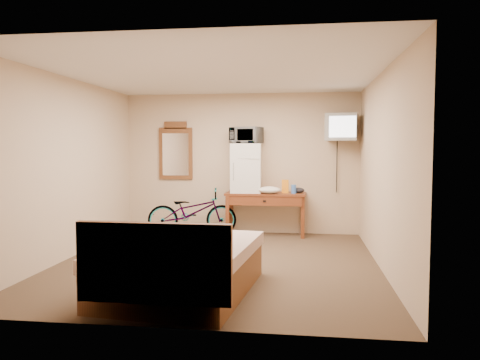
# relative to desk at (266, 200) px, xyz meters

# --- Properties ---
(room) EXTENTS (4.60, 4.64, 2.50)m
(room) POSITION_rel_desk_xyz_m (-0.47, -2.00, 0.62)
(room) COLOR #3E2D1F
(room) RESTS_ON ground
(desk) EXTENTS (1.40, 0.57, 0.75)m
(desk) POSITION_rel_desk_xyz_m (0.00, 0.00, 0.00)
(desk) COLOR brown
(desk) RESTS_ON floor
(mini_fridge) EXTENTS (0.55, 0.53, 0.86)m
(mini_fridge) POSITION_rel_desk_xyz_m (-0.35, 0.06, 0.54)
(mini_fridge) COLOR white
(mini_fridge) RESTS_ON desk
(microwave) EXTENTS (0.60, 0.49, 0.29)m
(microwave) POSITION_rel_desk_xyz_m (-0.35, 0.06, 1.12)
(microwave) COLOR white
(microwave) RESTS_ON mini_fridge
(snack_bag) EXTENTS (0.12, 0.07, 0.23)m
(snack_bag) POSITION_rel_desk_xyz_m (0.34, 0.02, 0.23)
(snack_bag) COLOR orange
(snack_bag) RESTS_ON desk
(blue_cup) EXTENTS (0.09, 0.09, 0.15)m
(blue_cup) POSITION_rel_desk_xyz_m (0.49, -0.04, 0.19)
(blue_cup) COLOR #3A6CC6
(blue_cup) RESTS_ON desk
(cloth_cream) EXTENTS (0.39, 0.30, 0.12)m
(cloth_cream) POSITION_rel_desk_xyz_m (0.07, -0.11, 0.18)
(cloth_cream) COLOR white
(cloth_cream) RESTS_ON desk
(cloth_dark_a) EXTENTS (0.24, 0.18, 0.09)m
(cloth_dark_a) POSITION_rel_desk_xyz_m (-0.50, -0.09, 0.16)
(cloth_dark_a) COLOR black
(cloth_dark_a) RESTS_ON desk
(cloth_dark_b) EXTENTS (0.21, 0.17, 0.09)m
(cloth_dark_b) POSITION_rel_desk_xyz_m (0.57, 0.05, 0.16)
(cloth_dark_b) COLOR black
(cloth_dark_b) RESTS_ON desk
(crt_television) EXTENTS (0.58, 0.63, 0.46)m
(crt_television) POSITION_rel_desk_xyz_m (1.28, 0.02, 1.25)
(crt_television) COLOR black
(crt_television) RESTS_ON room
(wall_mirror) EXTENTS (0.62, 0.04, 1.05)m
(wall_mirror) POSITION_rel_desk_xyz_m (-1.67, 0.27, 0.83)
(wall_mirror) COLOR brown
(wall_mirror) RESTS_ON room
(bicycle) EXTENTS (1.62, 0.81, 0.82)m
(bicycle) POSITION_rel_desk_xyz_m (-1.29, -0.09, -0.23)
(bicycle) COLOR black
(bicycle) RESTS_ON floor
(bed) EXTENTS (1.59, 2.00, 0.90)m
(bed) POSITION_rel_desk_xyz_m (-0.63, -3.38, -0.33)
(bed) COLOR brown
(bed) RESTS_ON floor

